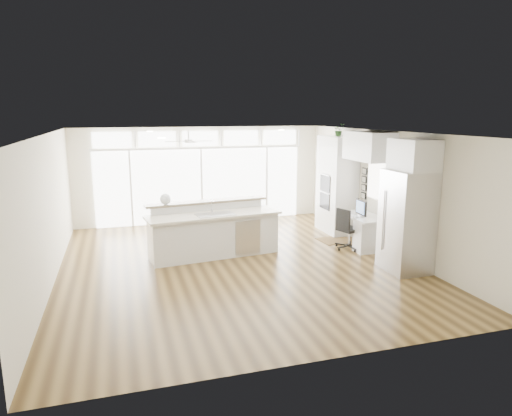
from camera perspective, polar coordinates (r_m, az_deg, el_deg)
name	(u,v)px	position (r m, az deg, el deg)	size (l,w,h in m)	color
floor	(236,264)	(9.59, -2.49, -7.01)	(7.00, 8.00, 0.02)	#412D14
ceiling	(235,133)	(9.09, -2.64, 9.38)	(7.00, 8.00, 0.02)	white
wall_back	(201,175)	(13.11, -6.91, 4.14)	(7.00, 0.04, 2.70)	beige
wall_front	(318,260)	(5.57, 7.74, -6.44)	(7.00, 0.04, 2.70)	beige
wall_left	(48,211)	(9.06, -24.55, -0.30)	(0.04, 8.00, 2.70)	beige
wall_right	(387,192)	(10.65, 16.02, 1.98)	(0.04, 8.00, 2.70)	beige
glass_wall	(201,186)	(13.09, -6.83, 2.80)	(5.80, 0.06, 2.08)	white
transom_row	(200,138)	(12.95, -6.98, 8.62)	(5.90, 0.06, 0.40)	white
desk_window	(378,181)	(10.84, 15.05, 3.28)	(0.04, 0.85, 0.85)	white
ceiling_fan	(188,137)	(11.74, -8.44, 8.75)	(1.16, 1.16, 0.32)	silver
recessed_lights	(233,133)	(9.28, -2.95, 9.31)	(3.40, 3.00, 0.02)	white
oven_cabinet	(337,185)	(12.04, 10.05, 2.88)	(0.64, 1.20, 2.50)	white
desk_nook	(363,231)	(10.90, 13.24, -2.86)	(0.72, 1.30, 0.76)	white
upper_cabinets	(369,146)	(10.61, 13.94, 7.51)	(0.64, 1.30, 0.64)	white
refrigerator	(407,221)	(9.40, 18.32, -1.60)	(0.76, 0.90, 2.00)	silver
fridge_cabinet	(414,155)	(9.24, 19.15, 6.30)	(0.64, 0.90, 0.60)	white
framed_photos	(364,183)	(11.39, 13.37, 3.00)	(0.06, 0.22, 0.80)	black
kitchen_island	(214,230)	(9.99, -5.27, -2.77)	(2.90, 1.09, 1.15)	white
rug	(338,240)	(11.47, 10.18, -3.93)	(0.92, 0.66, 0.01)	#3A2612
office_chair	(349,229)	(10.68, 11.57, -2.56)	(0.49, 0.46, 0.95)	black
fishbowl	(165,199)	(9.97, -11.27, 1.11)	(0.24, 0.24, 0.24)	silver
monitor	(361,207)	(10.74, 13.02, 0.08)	(0.08, 0.47, 0.39)	black
keyboard	(354,216)	(10.69, 12.18, -0.96)	(0.11, 0.29, 0.01)	silver
potted_plant	(339,131)	(11.91, 10.29, 9.42)	(0.28, 0.32, 0.25)	#2D5926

